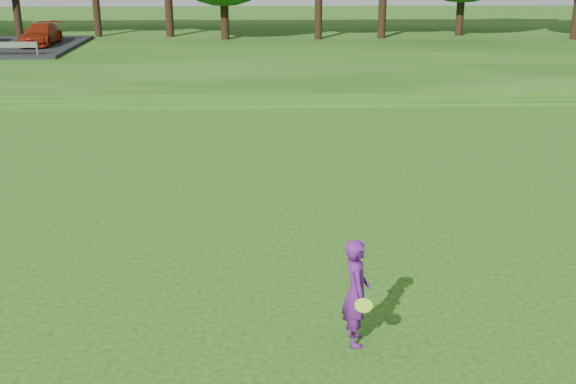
{
  "coord_description": "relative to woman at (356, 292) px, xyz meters",
  "views": [
    {
      "loc": [
        -0.95,
        -9.84,
        6.34
      ],
      "look_at": [
        -0.51,
        4.78,
        1.3
      ],
      "focal_mm": 45.0,
      "sensor_mm": 36.0,
      "label": 1
    }
  ],
  "objects": [
    {
      "name": "ground",
      "position": [
        -0.49,
        -0.77,
        -0.93
      ],
      "size": [
        140.0,
        140.0,
        0.0
      ],
      "primitive_type": "plane",
      "color": "#18450D",
      "rests_on": "ground"
    },
    {
      "name": "berm",
      "position": [
        -0.49,
        33.23,
        -0.63
      ],
      "size": [
        130.0,
        30.0,
        0.6
      ],
      "primitive_type": "cube",
      "color": "#18450D",
      "rests_on": "ground"
    },
    {
      "name": "walking_path",
      "position": [
        -0.49,
        19.23,
        -0.91
      ],
      "size": [
        130.0,
        1.6,
        0.04
      ],
      "primitive_type": "cube",
      "color": "gray",
      "rests_on": "ground"
    },
    {
      "name": "woman",
      "position": [
        0.0,
        0.0,
        0.0
      ],
      "size": [
        0.47,
        1.0,
        1.86
      ],
      "color": "#59186E",
      "rests_on": "ground"
    }
  ]
}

